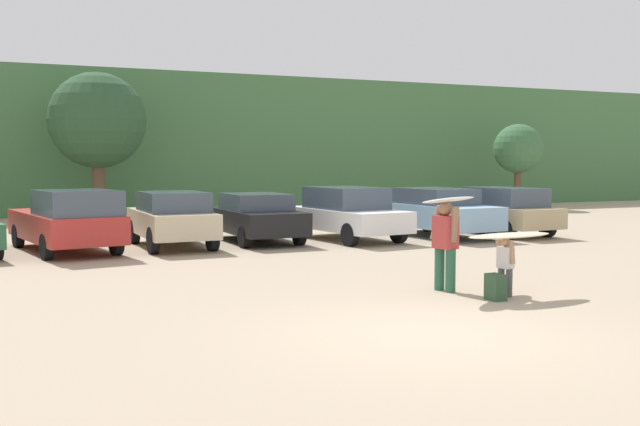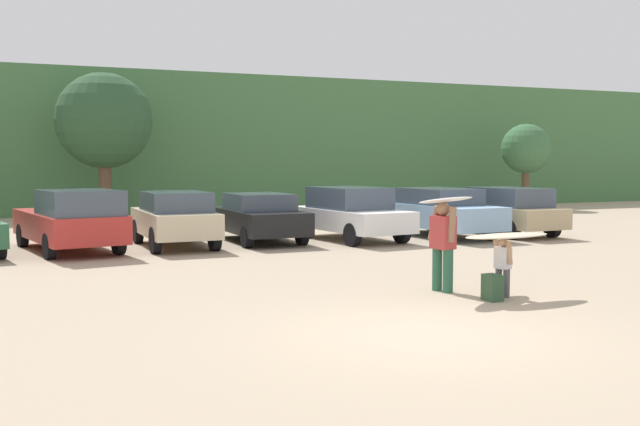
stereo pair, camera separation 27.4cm
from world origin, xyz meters
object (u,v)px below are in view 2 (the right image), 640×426
parked_car_black (259,217)px  surfboard_white (447,200)px  parked_car_tan (504,210)px  parked_car_red (71,220)px  parked_car_white (351,213)px  parked_car_champagne (175,217)px  backpack_dropped (492,288)px  person_adult (443,241)px  person_child (503,264)px  parked_car_sky_blue (439,211)px  surfboard_cream (507,236)px

parked_car_black → surfboard_white: 9.36m
parked_car_black → parked_car_tan: 8.06m
parked_car_red → parked_car_tan: parked_car_red is taller
parked_car_red → parked_car_white: bearing=-102.0°
parked_car_red → parked_car_tan: 13.29m
parked_car_red → parked_car_champagne: 2.72m
surfboard_white → parked_car_white: bearing=-132.5°
parked_car_tan → backpack_dropped: parked_car_tan is taller
parked_car_red → backpack_dropped: parked_car_red is taller
person_adult → surfboard_white: bearing=99.8°
parked_car_red → parked_car_champagne: size_ratio=1.25×
surfboard_white → backpack_dropped: surfboard_white is taller
person_child → parked_car_sky_blue: bearing=-127.3°
parked_car_black → backpack_dropped: 10.36m
parked_car_white → backpack_dropped: bearing=162.2°
surfboard_cream → backpack_dropped: surfboard_cream is taller
parked_car_champagne → person_adult: size_ratio=2.45×
parked_car_red → surfboard_white: (5.84, -8.85, 0.84)m
parked_car_sky_blue → backpack_dropped: bearing=149.0°
parked_car_red → parked_car_black: size_ratio=1.18×
parked_car_white → parked_car_sky_blue: bearing=-100.7°
parked_car_red → parked_car_black: parked_car_red is taller
person_adult → person_child: bearing=117.4°
parked_car_champagne → backpack_dropped: (3.41, -9.87, -0.60)m
parked_car_champagne → surfboard_white: 9.43m
parked_car_white → backpack_dropped: (-1.84, -9.65, -0.61)m
parked_car_white → parked_car_sky_blue: size_ratio=0.95×
parked_car_sky_blue → surfboard_white: surfboard_white is taller
parked_car_champagne → surfboard_white: bearing=-161.4°
parked_car_tan → surfboard_cream: bearing=142.1°
parked_car_black → parked_car_white: parked_car_white is taller
parked_car_sky_blue → person_adult: person_adult is taller
parked_car_champagne → backpack_dropped: 10.46m
parked_car_white → parked_car_red: bearing=81.5°
parked_car_champagne → parked_car_red: bearing=89.3°
parked_car_red → surfboard_white: surfboard_white is taller
parked_car_black → person_adult: bearing=-177.7°
parked_car_black → person_child: (1.22, -10.08, -0.16)m
surfboard_cream → parked_car_sky_blue: bearing=-120.0°
backpack_dropped → parked_car_red: bearing=121.8°
person_child → surfboard_cream: size_ratio=0.57×
parked_car_champagne → parked_car_white: bearing=-93.2°
parked_car_white → parked_car_black: bearing=69.0°
parked_car_champagne → parked_car_sky_blue: (8.24, -0.41, -0.01)m
parked_car_sky_blue → person_child: parked_car_sky_blue is taller
parked_car_sky_blue → surfboard_white: size_ratio=2.64×
parked_car_champagne → parked_car_tan: size_ratio=0.87×
parked_car_black → parked_car_sky_blue: size_ratio=0.90×
parked_car_red → parked_car_white: parked_car_red is taller
surfboard_cream → backpack_dropped: bearing=15.4°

